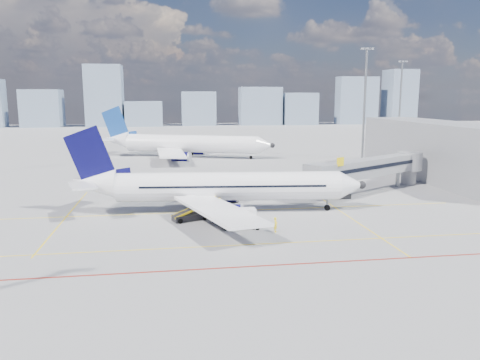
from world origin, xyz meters
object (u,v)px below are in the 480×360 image
object	(u,v)px
cargo_dolly	(239,218)
ramp_worker	(276,225)
belt_loader	(191,215)
baggage_tug	(251,223)
second_aircraft	(184,144)
main_aircraft	(216,187)

from	to	relation	value
cargo_dolly	ramp_worker	xyz separation A→B (m)	(3.68, -2.13, -0.38)
cargo_dolly	belt_loader	size ratio (longest dim) A/B	0.68
baggage_tug	second_aircraft	bearing A→B (deg)	118.06
baggage_tug	cargo_dolly	xyz separation A→B (m)	(-1.35, 0.36, 0.56)
cargo_dolly	main_aircraft	bearing A→B (deg)	104.35
second_aircraft	main_aircraft	bearing A→B (deg)	-66.70
ramp_worker	belt_loader	bearing A→B (deg)	78.54
second_aircraft	cargo_dolly	size ratio (longest dim) A/B	10.28
cargo_dolly	ramp_worker	distance (m)	4.27
cargo_dolly	belt_loader	bearing A→B (deg)	142.59
second_aircraft	baggage_tug	size ratio (longest dim) A/B	18.94
belt_loader	ramp_worker	size ratio (longest dim) A/B	3.65
cargo_dolly	ramp_worker	world-z (taller)	cargo_dolly
main_aircraft	belt_loader	distance (m)	5.56
main_aircraft	baggage_tug	size ratio (longest dim) A/B	17.05
baggage_tug	ramp_worker	world-z (taller)	ramp_worker
main_aircraft	belt_loader	world-z (taller)	main_aircraft
cargo_dolly	second_aircraft	bearing A→B (deg)	95.41
main_aircraft	belt_loader	xyz separation A→B (m)	(-3.35, -3.61, -2.59)
main_aircraft	second_aircraft	distance (m)	55.66
belt_loader	second_aircraft	bearing A→B (deg)	67.01
main_aircraft	baggage_tug	bearing A→B (deg)	-63.63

